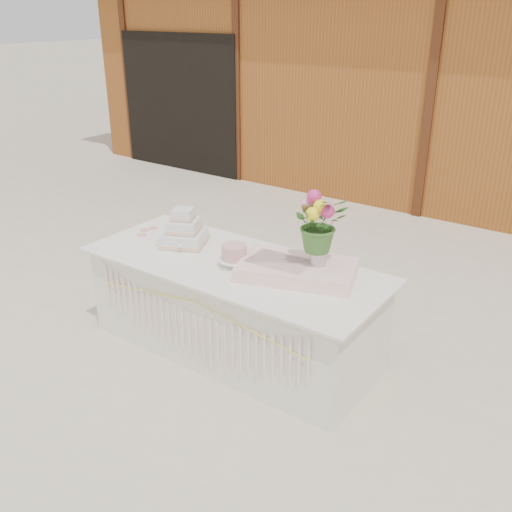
{
  "coord_description": "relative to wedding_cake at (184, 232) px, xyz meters",
  "views": [
    {
      "loc": [
        2.45,
        -3.12,
        2.56
      ],
      "look_at": [
        0.0,
        0.3,
        0.72
      ],
      "focal_mm": 40.0,
      "sensor_mm": 36.0,
      "label": 1
    }
  ],
  "objects": [
    {
      "name": "bouquet",
      "position": [
        1.21,
        0.09,
        0.36
      ],
      "size": [
        0.5,
        0.49,
        0.42
      ],
      "primitive_type": "imported",
      "rotation": [
        0.0,
        0.0,
        0.73
      ],
      "color": "#386629",
      "rests_on": "flower_vase"
    },
    {
      "name": "wedding_cake",
      "position": [
        0.0,
        0.0,
        0.0
      ],
      "size": [
        0.45,
        0.45,
        0.31
      ],
      "rotation": [
        0.0,
        0.0,
        0.43
      ],
      "color": "silver",
      "rests_on": "cake_table"
    },
    {
      "name": "ground",
      "position": [
        0.56,
        -0.07,
        -0.87
      ],
      "size": [
        80.0,
        80.0,
        0.0
      ],
      "primitive_type": "plane",
      "color": "beige",
      "rests_on": "ground"
    },
    {
      "name": "cake_table",
      "position": [
        0.56,
        -0.07,
        -0.49
      ],
      "size": [
        2.4,
        1.0,
        0.77
      ],
      "color": "white",
      "rests_on": "ground"
    },
    {
      "name": "satin_runner",
      "position": [
        1.08,
        0.02,
        -0.05
      ],
      "size": [
        0.94,
        0.72,
        0.1
      ],
      "primitive_type": "cube",
      "rotation": [
        0.0,
        0.0,
        0.32
      ],
      "color": "#FCCDCB",
      "rests_on": "cake_table"
    },
    {
      "name": "barn",
      "position": [
        0.54,
        5.93,
        0.8
      ],
      "size": [
        12.6,
        4.6,
        3.3
      ],
      "color": "brown",
      "rests_on": "ground"
    },
    {
      "name": "loose_flowers",
      "position": [
        -0.43,
        0.04,
        -0.09
      ],
      "size": [
        0.21,
        0.39,
        0.02
      ],
      "primitive_type": null,
      "rotation": [
        0.0,
        0.0,
        0.17
      ],
      "color": "pink",
      "rests_on": "cake_table"
    },
    {
      "name": "pink_cake_stand",
      "position": [
        0.6,
        -0.11,
        -0.01
      ],
      "size": [
        0.24,
        0.24,
        0.17
      ],
      "color": "white",
      "rests_on": "cake_table"
    },
    {
      "name": "flower_vase",
      "position": [
        1.21,
        0.09,
        0.08
      ],
      "size": [
        0.11,
        0.11,
        0.15
      ],
      "primitive_type": "cylinder",
      "color": "#B6B7BC",
      "rests_on": "satin_runner"
    }
  ]
}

